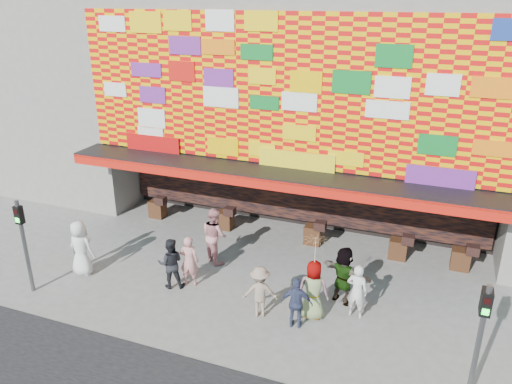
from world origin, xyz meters
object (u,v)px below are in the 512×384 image
Objects in this scene: ped_c at (171,263)px; ped_a at (81,248)px; ped_d at (260,292)px; ped_i at (214,235)px; ped_b at (189,261)px; parasol at (315,251)px; ped_e at (297,303)px; signal_right at (481,332)px; ped_h at (357,291)px; signal_left at (23,236)px; ped_g at (313,290)px; ped_f at (344,275)px.

ped_a is at bearing -19.49° from ped_c.
ped_d is 3.45m from ped_i.
ped_b is 4.21m from parasol.
ped_i reaches higher than ped_e.
signal_right is 1.81× the size of ped_b.
ped_a is at bearing 12.06° from ped_h.
ped_e is at bearing -179.71° from ped_a.
signal_left reaches higher than ped_g.
ped_d is 0.79× the size of ped_i.
parasol is at bearing 85.06° from ped_g.
ped_b is 1.02× the size of ped_c.
ped_b is (3.55, 0.65, -0.09)m from ped_a.
ped_a is 8.72m from ped_h.
ped_b is at bearing 8.70° from ped_h.
ped_c is (-0.47, -0.31, -0.01)m from ped_b.
ped_b is 0.94× the size of parasol.
ped_c is at bearing -171.85° from ped_a.
ped_g is (8.34, 1.78, -0.98)m from signal_left.
ped_e is (8.04, 1.19, -1.11)m from signal_left.
ped_a is 3.61m from ped_b.
ped_b is 5.13m from ped_h.
ped_a reaches higher than ped_g.
signal_right reaches higher than ped_f.
ped_g is (4.47, 0.04, 0.06)m from ped_c.
signal_right reaches higher than ped_h.
ped_d is at bearing 26.37° from ped_h.
ped_d is at bearing 12.51° from ped_g.
signal_left is at bearing 74.38° from ped_i.
ped_g is at bearing -126.60° from ped_e.
signal_right is at bearing 142.80° from ped_c.
signal_left reaches higher than ped_i.
ped_g reaches higher than ped_e.
signal_left is 4.36m from ped_c.
ped_b is 2.70m from ped_d.
ped_i is at bearing -62.76° from ped_d.
ped_i is (-4.55, 0.85, 0.08)m from ped_f.
ped_i is (0.55, 1.95, 0.15)m from ped_c.
ped_g is 1.22m from ped_h.
ped_g is (1.41, 0.44, 0.11)m from ped_d.
signal_left is 8.58m from ped_g.
ped_b is at bearing 25.36° from signal_left.
signal_left is at bearing 7.10° from ped_g.
ped_e is at bearing 153.05° from ped_d.
ped_a is at bearing 0.42° from ped_b.
ped_d is 1.48m from ped_g.
signal_left is at bearing 41.55° from ped_f.
ped_h is at bearing 172.26° from ped_b.
signal_left is 1.86m from ped_a.
ped_d is (6.93, 1.34, -1.10)m from signal_left.
ped_d is at bearing 10.92° from signal_left.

